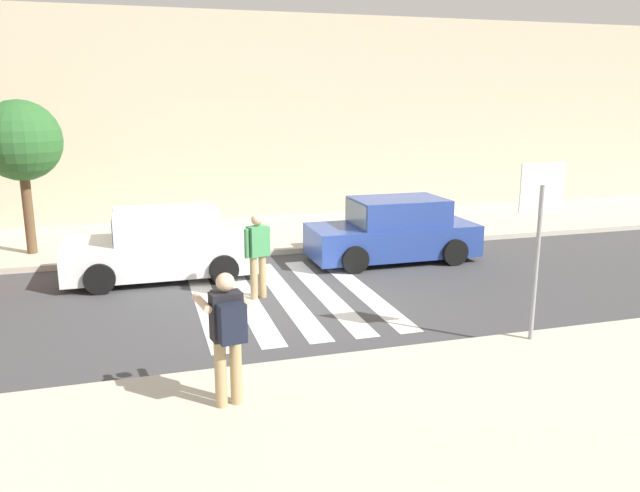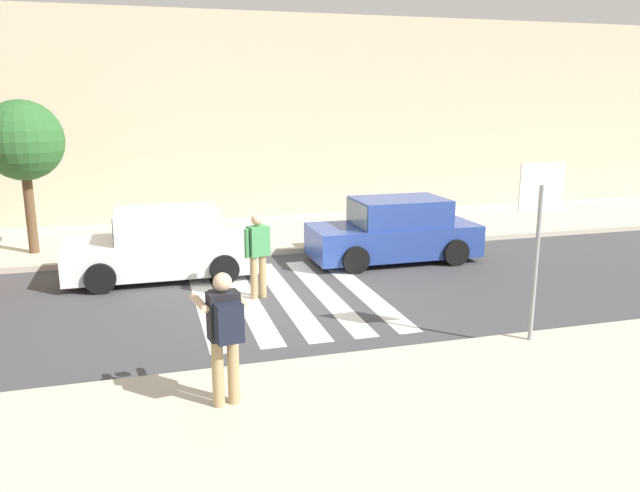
# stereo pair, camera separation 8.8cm
# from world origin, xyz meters

# --- Properties ---
(ground_plane) EXTENTS (120.00, 120.00, 0.00)m
(ground_plane) POSITION_xyz_m (0.00, 0.00, 0.00)
(ground_plane) COLOR #424244
(sidewalk_near) EXTENTS (60.00, 6.00, 0.14)m
(sidewalk_near) POSITION_xyz_m (0.00, -6.20, 0.07)
(sidewalk_near) COLOR beige
(sidewalk_near) RESTS_ON ground
(sidewalk_far) EXTENTS (60.00, 4.80, 0.14)m
(sidewalk_far) POSITION_xyz_m (0.00, 6.00, 0.07)
(sidewalk_far) COLOR beige
(sidewalk_far) RESTS_ON ground
(building_facade_far) EXTENTS (56.00, 4.00, 6.55)m
(building_facade_far) POSITION_xyz_m (0.00, 10.40, 3.28)
(building_facade_far) COLOR beige
(building_facade_far) RESTS_ON ground
(crosswalk_stripe_0) EXTENTS (0.44, 5.20, 0.01)m
(crosswalk_stripe_0) POSITION_xyz_m (-1.60, 0.20, 0.00)
(crosswalk_stripe_0) COLOR silver
(crosswalk_stripe_0) RESTS_ON ground
(crosswalk_stripe_1) EXTENTS (0.44, 5.20, 0.01)m
(crosswalk_stripe_1) POSITION_xyz_m (-0.80, 0.20, 0.00)
(crosswalk_stripe_1) COLOR silver
(crosswalk_stripe_1) RESTS_ON ground
(crosswalk_stripe_2) EXTENTS (0.44, 5.20, 0.01)m
(crosswalk_stripe_2) POSITION_xyz_m (0.00, 0.20, 0.00)
(crosswalk_stripe_2) COLOR silver
(crosswalk_stripe_2) RESTS_ON ground
(crosswalk_stripe_3) EXTENTS (0.44, 5.20, 0.01)m
(crosswalk_stripe_3) POSITION_xyz_m (0.80, 0.20, 0.00)
(crosswalk_stripe_3) COLOR silver
(crosswalk_stripe_3) RESTS_ON ground
(crosswalk_stripe_4) EXTENTS (0.44, 5.20, 0.01)m
(crosswalk_stripe_4) POSITION_xyz_m (1.60, 0.20, 0.00)
(crosswalk_stripe_4) COLOR silver
(crosswalk_stripe_4) RESTS_ON ground
(stop_sign) EXTENTS (0.76, 0.08, 2.83)m
(stop_sign) POSITION_xyz_m (3.16, -3.49, 2.20)
(stop_sign) COLOR gray
(stop_sign) RESTS_ON sidewalk_near
(photographer_with_backpack) EXTENTS (0.67, 0.90, 1.72)m
(photographer_with_backpack) POSITION_xyz_m (-1.81, -4.37, 1.17)
(photographer_with_backpack) COLOR tan
(photographer_with_backpack) RESTS_ON sidewalk_near
(pedestrian_crossing) EXTENTS (0.55, 0.36, 1.72)m
(pedestrian_crossing) POSITION_xyz_m (-0.56, 0.24, 0.97)
(pedestrian_crossing) COLOR tan
(pedestrian_crossing) RESTS_ON ground
(parked_car_white) EXTENTS (4.10, 1.92, 1.55)m
(parked_car_white) POSITION_xyz_m (-2.31, 2.30, 0.73)
(parked_car_white) COLOR white
(parked_car_white) RESTS_ON ground
(parked_car_blue) EXTENTS (4.10, 1.92, 1.55)m
(parked_car_blue) POSITION_xyz_m (3.23, 2.30, 0.73)
(parked_car_blue) COLOR #284293
(parked_car_blue) RESTS_ON ground
(street_tree_west) EXTENTS (1.95, 1.95, 3.77)m
(street_tree_west) POSITION_xyz_m (-5.39, 5.01, 2.91)
(street_tree_west) COLOR brown
(street_tree_west) RESTS_ON sidewalk_far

